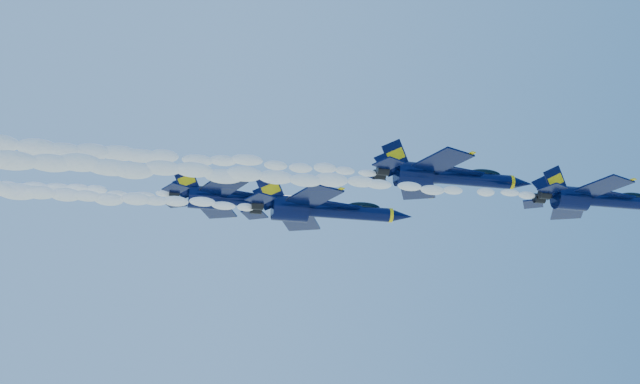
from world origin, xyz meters
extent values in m
cylinder|color=black|center=(20.99, -11.71, 148.44)|extent=(7.78, 1.30, 1.30)
ellipsoid|color=black|center=(15.55, -11.71, 148.39)|extent=(1.35, 2.33, 5.53)
ellipsoid|color=black|center=(22.46, -11.71, 149.09)|extent=(3.11, 1.01, 0.86)
cube|color=yellow|center=(22.46, -11.71, 148.83)|extent=(3.63, 0.86, 0.16)
cube|color=black|center=(17.11, -15.17, 148.44)|extent=(4.63, 5.49, 0.16)
cube|color=black|center=(17.11, -8.26, 148.44)|extent=(4.63, 5.49, 0.16)
cube|color=yellow|center=(18.32, -15.17, 148.52)|extent=(2.08, 4.33, 0.09)
cube|color=yellow|center=(18.32, -8.26, 148.52)|extent=(2.08, 4.33, 0.09)
cube|color=black|center=(13.65, -12.62, 149.73)|extent=(2.81, 0.89, 3.03)
cube|color=black|center=(13.65, -10.81, 149.73)|extent=(2.81, 0.89, 3.03)
cylinder|color=black|center=(12.53, -12.27, 148.35)|extent=(1.04, 0.95, 0.95)
cylinder|color=black|center=(12.53, -11.15, 148.35)|extent=(1.04, 0.95, 0.95)
cube|color=yellow|center=(18.40, -11.71, 149.11)|extent=(9.50, 0.30, 0.07)
ellipsoid|color=white|center=(-15.38, -11.71, 148.02)|extent=(54.94, 2.05, 1.84)
cylinder|color=black|center=(7.49, -6.45, 151.88)|extent=(8.79, 1.47, 1.47)
ellipsoid|color=black|center=(1.34, -6.45, 151.83)|extent=(1.52, 2.64, 6.25)
cone|color=black|center=(13.16, -6.45, 151.88)|extent=(2.54, 1.47, 1.47)
cylinder|color=yellow|center=(11.99, -6.45, 151.88)|extent=(0.34, 1.52, 1.52)
ellipsoid|color=black|center=(9.15, -6.45, 152.61)|extent=(3.52, 1.14, 0.97)
cube|color=yellow|center=(9.15, -6.45, 152.32)|extent=(4.10, 0.98, 0.18)
cube|color=black|center=(3.10, -10.36, 151.88)|extent=(5.24, 6.21, 0.18)
cube|color=black|center=(3.10, -2.54, 151.88)|extent=(5.24, 6.21, 0.18)
cube|color=yellow|center=(4.46, -10.36, 151.98)|extent=(2.36, 4.89, 0.10)
cube|color=yellow|center=(4.46, -2.54, 151.98)|extent=(2.36, 4.89, 0.10)
cube|color=black|center=(-0.81, -7.48, 153.34)|extent=(3.18, 1.01, 3.43)
cube|color=black|center=(-0.81, -5.42, 153.34)|extent=(3.18, 1.01, 3.43)
cylinder|color=black|center=(-2.08, -7.09, 151.78)|extent=(1.17, 1.07, 1.07)
cylinder|color=black|center=(-2.08, -5.82, 151.78)|extent=(1.17, 1.07, 1.07)
cube|color=yellow|center=(4.56, -6.45, 152.64)|extent=(10.75, 0.34, 0.08)
ellipsoid|color=white|center=(-30.04, -6.45, 151.45)|extent=(54.94, 2.32, 2.08)
cylinder|color=black|center=(-2.27, 6.77, 152.22)|extent=(9.88, 1.65, 1.65)
ellipsoid|color=black|center=(-9.19, 6.77, 152.16)|extent=(1.71, 2.96, 7.02)
cone|color=black|center=(4.09, 6.77, 152.22)|extent=(2.85, 1.65, 1.65)
cylinder|color=yellow|center=(2.78, 6.77, 152.22)|extent=(0.38, 1.71, 1.71)
ellipsoid|color=black|center=(-0.41, 6.77, 153.04)|extent=(3.95, 1.28, 1.09)
cube|color=yellow|center=(-0.41, 6.77, 152.71)|extent=(4.61, 1.10, 0.20)
cube|color=black|center=(-7.21, 2.38, 152.22)|extent=(5.88, 6.98, 0.20)
cube|color=black|center=(-7.21, 11.16, 152.22)|extent=(5.88, 6.98, 0.20)
cube|color=yellow|center=(-5.67, 2.38, 152.33)|extent=(2.65, 5.50, 0.11)
cube|color=yellow|center=(-5.67, 11.16, 152.33)|extent=(2.65, 5.50, 0.11)
cube|color=black|center=(-11.60, 5.62, 153.86)|extent=(3.58, 1.13, 3.85)
cube|color=black|center=(-11.60, 7.92, 153.86)|extent=(3.58, 1.13, 3.85)
cylinder|color=black|center=(-13.03, 6.06, 152.11)|extent=(1.32, 1.21, 1.21)
cylinder|color=black|center=(-13.03, 7.48, 152.11)|extent=(1.32, 1.21, 1.21)
cube|color=yellow|center=(-5.57, 6.77, 153.07)|extent=(12.07, 0.38, 0.09)
cylinder|color=black|center=(-12.07, 13.50, 155.36)|extent=(9.36, 1.56, 1.56)
ellipsoid|color=black|center=(-18.62, 13.50, 155.31)|extent=(1.62, 2.81, 6.65)
cone|color=black|center=(-6.04, 13.50, 155.36)|extent=(2.70, 1.56, 1.56)
cylinder|color=yellow|center=(-7.29, 13.50, 155.36)|extent=(0.36, 1.62, 1.62)
ellipsoid|color=black|center=(-10.30, 13.50, 156.14)|extent=(3.74, 1.22, 1.03)
cube|color=yellow|center=(-10.30, 13.50, 155.83)|extent=(4.37, 1.04, 0.19)
cube|color=black|center=(-16.75, 9.34, 155.36)|extent=(5.57, 6.61, 0.19)
cube|color=black|center=(-16.75, 17.65, 155.36)|extent=(5.57, 6.61, 0.19)
cube|color=yellow|center=(-15.29, 9.34, 155.46)|extent=(2.51, 5.21, 0.10)
cube|color=yellow|center=(-15.29, 17.65, 155.46)|extent=(2.51, 5.21, 0.10)
cube|color=black|center=(-20.91, 12.40, 156.92)|extent=(3.39, 1.07, 3.65)
cube|color=black|center=(-20.91, 14.59, 156.92)|extent=(3.39, 1.07, 3.65)
cylinder|color=black|center=(-22.26, 12.82, 155.25)|extent=(1.25, 1.14, 1.14)
cylinder|color=black|center=(-22.26, 14.17, 155.25)|extent=(1.25, 1.14, 1.14)
cube|color=yellow|center=(-15.19, 13.50, 156.17)|extent=(11.44, 0.36, 0.08)
camera|label=1|loc=(-23.36, -78.27, 120.20)|focal=45.00mm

